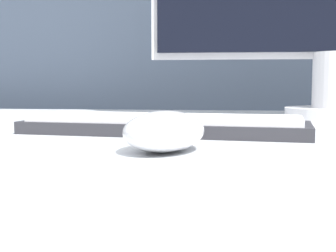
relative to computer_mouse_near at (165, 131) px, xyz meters
name	(u,v)px	position (x,y,z in m)	size (l,w,h in m)	color
partition_panel	(179,161)	(-0.05, 0.79, -0.17)	(5.00, 0.03, 1.25)	#333D4C
computer_mouse_near	(165,131)	(0.00, 0.00, 0.00)	(0.10, 0.12, 0.04)	silver
keyboard	(164,125)	(-0.02, 0.16, -0.01)	(0.38, 0.16, 0.02)	#28282D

